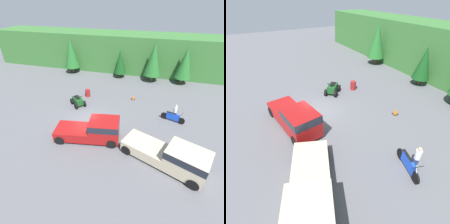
{
  "view_description": "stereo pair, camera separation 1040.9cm",
  "coord_description": "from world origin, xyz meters",
  "views": [
    {
      "loc": [
        5.91,
        -12.5,
        10.25
      ],
      "look_at": [
        2.09,
        1.01,
        0.95
      ],
      "focal_mm": 28.0,
      "sensor_mm": 36.0,
      "label": 1
    },
    {
      "loc": [
        11.67,
        -4.03,
        8.4
      ],
      "look_at": [
        2.09,
        1.01,
        0.95
      ],
      "focal_mm": 28.0,
      "sensor_mm": 36.0,
      "label": 2
    }
  ],
  "objects": [
    {
      "name": "pickup_truck_second",
      "position": [
        7.66,
        -3.27,
        1.03
      ],
      "size": [
        6.3,
        3.96,
        1.97
      ],
      "rotation": [
        0.0,
        0.0,
        -0.36
      ],
      "color": "beige",
      "rests_on": "ground_plane"
    },
    {
      "name": "tree_mid_left",
      "position": [
        0.24,
        11.94,
        2.4
      ],
      "size": [
        1.79,
        1.79,
        4.07
      ],
      "color": "brown",
      "rests_on": "ground_plane"
    },
    {
      "name": "ground_plane",
      "position": [
        0.0,
        0.0,
        0.0
      ],
      "size": [
        80.0,
        80.0,
        0.0
      ],
      "primitive_type": "plane",
      "color": "#5B5B60"
    },
    {
      "name": "rider_person",
      "position": [
        7.95,
        2.85,
        0.9
      ],
      "size": [
        0.45,
        0.45,
        1.65
      ],
      "rotation": [
        0.0,
        0.0,
        -0.39
      ],
      "color": "navy",
      "rests_on": "ground_plane"
    },
    {
      "name": "tree_right",
      "position": [
        9.01,
        12.02,
        2.93
      ],
      "size": [
        2.19,
        2.19,
        4.99
      ],
      "color": "brown",
      "rests_on": "ground_plane"
    },
    {
      "name": "tree_mid_right",
      "position": [
        4.9,
        11.79,
        3.16
      ],
      "size": [
        2.36,
        2.36,
        5.37
      ],
      "color": "brown",
      "rests_on": "ground_plane"
    },
    {
      "name": "traffic_cone",
      "position": [
        3.36,
        5.71,
        0.25
      ],
      "size": [
        0.42,
        0.42,
        0.55
      ],
      "color": "black",
      "rests_on": "ground_plane"
    },
    {
      "name": "quad_atv",
      "position": [
        -2.36,
        2.74,
        0.5
      ],
      "size": [
        2.2,
        2.16,
        1.27
      ],
      "rotation": [
        0.0,
        0.0,
        -0.74
      ],
      "color": "black",
      "rests_on": "ground_plane"
    },
    {
      "name": "dirt_bike",
      "position": [
        7.82,
        2.42,
        0.48
      ],
      "size": [
        2.25,
        0.91,
        1.16
      ],
      "rotation": [
        0.0,
        0.0,
        -0.3
      ],
      "color": "black",
      "rests_on": "ground_plane"
    },
    {
      "name": "tree_left",
      "position": [
        -7.47,
        11.88,
        3.07
      ],
      "size": [
        2.3,
        2.3,
        5.22
      ],
      "color": "brown",
      "rests_on": "ground_plane"
    },
    {
      "name": "steel_barrel",
      "position": [
        -2.12,
        4.99,
        0.44
      ],
      "size": [
        0.58,
        0.58,
        0.88
      ],
      "color": "maroon",
      "rests_on": "ground_plane"
    },
    {
      "name": "pickup_truck_red",
      "position": [
        1.43,
        -2.03,
        1.02
      ],
      "size": [
        5.59,
        2.89,
        1.97
      ],
      "rotation": [
        0.0,
        0.0,
        0.17
      ],
      "color": "maroon",
      "rests_on": "ground_plane"
    },
    {
      "name": "hillside_backdrop",
      "position": [
        0.0,
        16.0,
        2.78
      ],
      "size": [
        44.0,
        6.0,
        5.56
      ],
      "color": "#387033",
      "rests_on": "ground_plane"
    }
  ]
}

